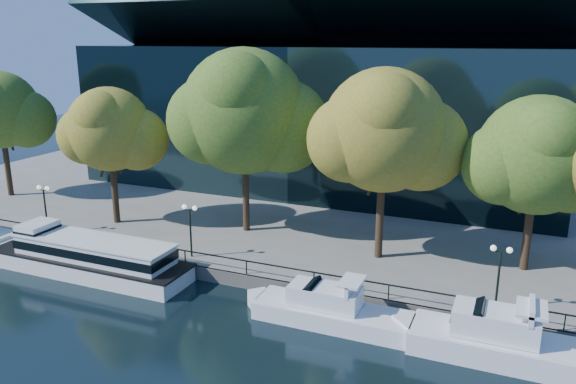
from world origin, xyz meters
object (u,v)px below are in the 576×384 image
at_px(tour_boat, 84,255).
at_px(tree_2, 246,114).
at_px(cruiser_far, 494,339).
at_px(tree_1, 111,131).
at_px(tree_3, 386,133).
at_px(lamp_2, 500,263).
at_px(tree_4, 539,158).
at_px(lamp_0, 44,198).
at_px(lamp_1, 190,219).
at_px(tree_0, 1,112).
at_px(cruiser_near, 326,308).

bearing_deg(tour_boat, tree_2, 52.24).
distance_m(tour_boat, cruiser_far, 28.64).
height_order(tree_1, tree_3, tree_3).
distance_m(tour_boat, tree_2, 16.41).
relative_size(tour_boat, tree_2, 1.15).
relative_size(tree_3, lamp_2, 3.47).
relative_size(tour_boat, tree_1, 1.47).
bearing_deg(tree_2, tour_boat, -127.76).
height_order(tree_4, lamp_0, tree_4).
xyz_separation_m(tree_4, lamp_1, (-23.18, -7.12, -5.09)).
xyz_separation_m(cruiser_far, tree_2, (-20.44, 10.99, 9.75)).
distance_m(tree_0, tree_3, 39.59).
height_order(tree_3, lamp_0, tree_3).
relative_size(cruiser_far, tree_4, 0.90).
distance_m(lamp_0, lamp_2, 35.74).
bearing_deg(lamp_1, tour_boat, -152.04).
distance_m(tree_1, lamp_1, 12.38).
relative_size(tour_boat, cruiser_near, 1.64).
relative_size(tree_1, tree_4, 0.97).
bearing_deg(tour_boat, lamp_2, 7.36).
height_order(tour_boat, cruiser_far, cruiser_far).
bearing_deg(cruiser_far, lamp_1, 169.36).
height_order(cruiser_near, lamp_0, lamp_0).
bearing_deg(lamp_2, tree_1, 172.28).
bearing_deg(tree_0, tree_4, -0.06).
height_order(tree_3, lamp_2, tree_3).
relative_size(tour_boat, lamp_1, 4.36).
height_order(tree_0, tree_4, tree_0).
bearing_deg(tree_0, lamp_2, -8.50).
xyz_separation_m(tree_3, lamp_2, (8.42, -5.35, -6.39)).
bearing_deg(tree_3, tour_boat, -155.75).
bearing_deg(lamp_1, lamp_2, 0.00).
xyz_separation_m(tree_2, lamp_2, (20.26, -6.91, -6.92)).
distance_m(tree_3, lamp_1, 15.53).
bearing_deg(lamp_0, tree_2, 24.06).
bearing_deg(tree_1, tree_2, 12.49).
xyz_separation_m(tree_2, lamp_0, (-15.48, -6.91, -6.92)).
bearing_deg(tour_boat, lamp_0, 153.19).
distance_m(tree_1, tree_3, 23.54).
xyz_separation_m(lamp_0, lamp_2, (35.74, 0.00, 0.00)).
height_order(tour_boat, tree_4, tree_4).
bearing_deg(tree_2, lamp_2, -18.83).
relative_size(cruiser_near, cruiser_far, 0.97).
bearing_deg(lamp_2, cruiser_far, -87.48).
distance_m(tree_4, lamp_2, 8.91).
bearing_deg(lamp_1, tree_3, 22.19).
distance_m(cruiser_far, lamp_0, 36.26).
xyz_separation_m(cruiser_near, tree_1, (-22.39, 8.25, 8.20)).
relative_size(cruiser_near, tree_2, 0.70).
relative_size(tree_1, tree_3, 0.85).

